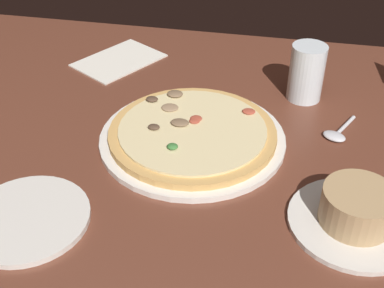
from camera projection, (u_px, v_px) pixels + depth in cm
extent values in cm
cube|color=brown|center=(191.00, 189.00, 79.31)|extent=(150.00, 110.00, 4.00)
cylinder|color=silver|center=(192.00, 138.00, 85.98)|extent=(31.59, 31.59, 1.00)
cylinder|color=tan|center=(192.00, 133.00, 85.33)|extent=(28.46, 28.46, 1.20)
cylinder|color=beige|center=(192.00, 129.00, 84.86)|extent=(25.08, 25.08, 0.40)
ellipsoid|color=#387033|center=(172.00, 146.00, 79.91)|extent=(1.77, 1.60, 0.80)
ellipsoid|color=#AD4733|center=(196.00, 118.00, 86.79)|extent=(2.07, 1.98, 0.41)
ellipsoid|color=brown|center=(175.00, 94.00, 93.12)|extent=(2.94, 2.49, 0.80)
ellipsoid|color=#AD4733|center=(249.00, 111.00, 88.57)|extent=(2.30, 2.02, 0.46)
ellipsoid|color=brown|center=(180.00, 122.00, 85.50)|extent=(3.13, 2.37, 0.71)
ellipsoid|color=#937556|center=(170.00, 107.00, 89.59)|extent=(3.06, 2.68, 0.46)
ellipsoid|color=#4C3828|center=(154.00, 127.00, 84.34)|extent=(2.03, 1.58, 0.78)
ellipsoid|color=#AD4733|center=(194.00, 121.00, 86.15)|extent=(1.83, 1.74, 0.43)
ellipsoid|color=#4C3828|center=(152.00, 99.00, 91.61)|extent=(2.21, 1.82, 0.77)
cylinder|color=silver|center=(354.00, 222.00, 69.98)|extent=(18.25, 18.25, 0.80)
cylinder|color=tan|center=(358.00, 207.00, 68.22)|extent=(10.03, 10.03, 5.15)
cylinder|color=silver|center=(306.00, 73.00, 94.67)|extent=(6.58, 6.58, 10.82)
cylinder|color=silver|center=(305.00, 82.00, 95.84)|extent=(6.05, 6.05, 6.86)
cylinder|color=silver|center=(27.00, 218.00, 70.53)|extent=(17.60, 17.60, 0.90)
cube|color=silver|center=(119.00, 60.00, 110.24)|extent=(19.82, 21.70, 0.30)
ellipsoid|color=silver|center=(334.00, 136.00, 86.50)|extent=(4.84, 4.31, 1.00)
cylinder|color=silver|center=(344.00, 127.00, 89.08)|extent=(4.24, 7.39, 0.70)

